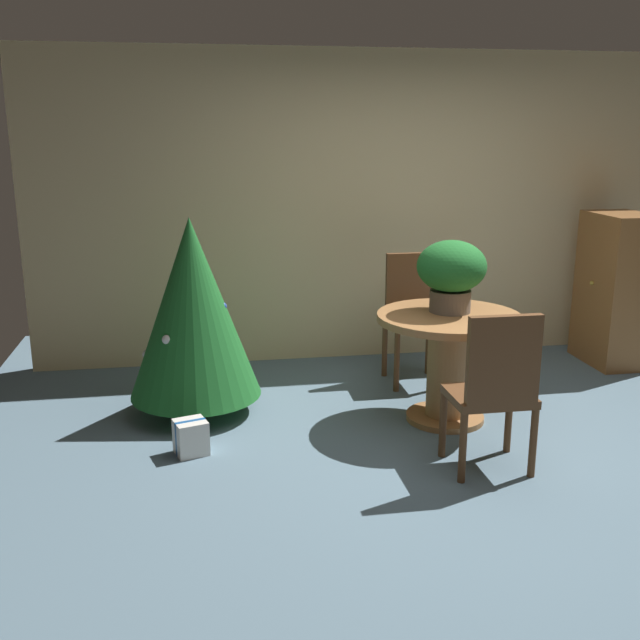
# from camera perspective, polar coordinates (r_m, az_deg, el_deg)

# --- Properties ---
(ground_plane) EXTENTS (6.60, 6.60, 0.00)m
(ground_plane) POSITION_cam_1_polar(r_m,az_deg,el_deg) (4.72, 11.48, -10.31)
(ground_plane) COLOR slate
(back_wall_panel) EXTENTS (6.00, 0.10, 2.60)m
(back_wall_panel) POSITION_cam_1_polar(r_m,az_deg,el_deg) (6.41, 5.06, 8.64)
(back_wall_panel) COLOR beige
(back_wall_panel) RESTS_ON ground_plane
(round_dining_table) EXTENTS (0.97, 0.97, 0.76)m
(round_dining_table) POSITION_cam_1_polar(r_m,az_deg,el_deg) (5.08, 9.87, -2.47)
(round_dining_table) COLOR #9E6B3D
(round_dining_table) RESTS_ON ground_plane
(flower_vase) EXTENTS (0.47, 0.47, 0.49)m
(flower_vase) POSITION_cam_1_polar(r_m,az_deg,el_deg) (5.02, 10.15, 3.78)
(flower_vase) COLOR #665B51
(flower_vase) RESTS_ON round_dining_table
(wooden_chair_near) EXTENTS (0.47, 0.39, 0.98)m
(wooden_chair_near) POSITION_cam_1_polar(r_m,az_deg,el_deg) (4.34, 13.43, -4.94)
(wooden_chair_near) COLOR brown
(wooden_chair_near) RESTS_ON ground_plane
(wooden_chair_far) EXTENTS (0.41, 0.41, 1.01)m
(wooden_chair_far) POSITION_cam_1_polar(r_m,az_deg,el_deg) (5.86, 7.11, 0.72)
(wooden_chair_far) COLOR brown
(wooden_chair_far) RESTS_ON ground_plane
(holiday_tree) EXTENTS (0.92, 0.92, 1.39)m
(holiday_tree) POSITION_cam_1_polar(r_m,az_deg,el_deg) (5.14, -9.83, 0.90)
(holiday_tree) COLOR brown
(holiday_tree) RESTS_ON ground_plane
(gift_box_cream) EXTENTS (0.23, 0.22, 0.22)m
(gift_box_cream) POSITION_cam_1_polar(r_m,az_deg,el_deg) (4.69, -9.98, -8.94)
(gift_box_cream) COLOR silver
(gift_box_cream) RESTS_ON ground_plane
(wooden_cabinet) EXTENTS (0.47, 0.65, 1.29)m
(wooden_cabinet) POSITION_cam_1_polar(r_m,az_deg,el_deg) (6.71, 21.98, 2.21)
(wooden_cabinet) COLOR brown
(wooden_cabinet) RESTS_ON ground_plane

